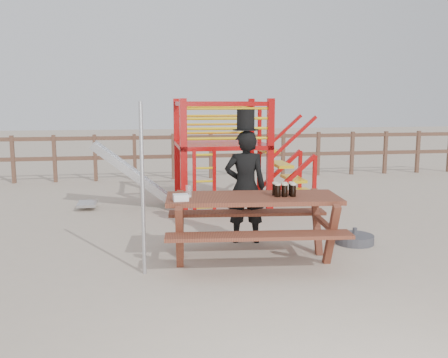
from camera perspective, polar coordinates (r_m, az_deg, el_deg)
ground at (r=6.58m, az=3.04°, el=-9.34°), size 60.00×60.00×0.00m
back_fence at (r=13.23m, az=-3.66°, el=3.21°), size 15.09×0.09×1.20m
playground_fort at (r=9.84m, az=-0.82°, el=3.20°), size 4.71×1.84×2.10m
picnic_table at (r=6.46m, az=3.28°, el=-4.70°), size 2.34×1.73×0.85m
man_with_hat at (r=7.23m, az=2.45°, el=-0.55°), size 0.65×0.47×1.94m
metal_pole at (r=5.93m, az=-9.29°, el=-1.22°), size 0.05×0.05×2.06m
parasol_base at (r=7.56m, az=14.69°, el=-6.66°), size 0.55×0.55×0.23m
paper_bag at (r=6.11m, az=-4.96°, el=-2.12°), size 0.19×0.15×0.08m
stout_pints at (r=6.42m, az=6.92°, el=-1.18°), size 0.29×0.20×0.17m
empty_glasses at (r=6.33m, az=-4.06°, el=-1.46°), size 0.07×0.07×0.15m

